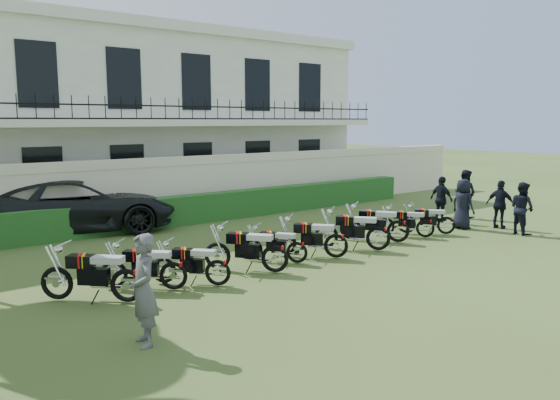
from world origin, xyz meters
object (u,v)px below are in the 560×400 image
at_px(officer_1, 522,208).
at_px(officer_2, 500,205).
at_px(motorcycle_0, 127,277).
at_px(motorcycle_5, 336,240).
at_px(motorcycle_4, 297,247).
at_px(officer_5, 441,199).
at_px(suv, 75,205).
at_px(motorcycle_9, 446,221).
at_px(motorcycle_2, 218,266).
at_px(officer_3, 463,204).
at_px(motorcycle_3, 275,252).
at_px(officer_4, 465,194).
at_px(motorcycle_1, 173,269).
at_px(motorcycle_7, 398,226).
at_px(motorcycle_8, 425,224).
at_px(inspector, 143,290).
at_px(motorcycle_6, 378,232).

height_order(officer_1, officer_2, officer_1).
height_order(motorcycle_0, motorcycle_5, motorcycle_0).
xyz_separation_m(motorcycle_4, officer_5, (7.71, 1.27, 0.38)).
bearing_deg(suv, motorcycle_9, -115.75).
relative_size(motorcycle_2, officer_1, 0.83).
height_order(officer_2, officer_3, officer_3).
xyz_separation_m(motorcycle_5, motorcycle_9, (4.83, 0.05, -0.06)).
distance_m(motorcycle_3, officer_4, 10.25).
xyz_separation_m(motorcycle_0, motorcycle_5, (5.70, 0.02, -0.03)).
height_order(motorcycle_1, suv, suv).
relative_size(motorcycle_7, motorcycle_9, 1.31).
bearing_deg(motorcycle_1, motorcycle_8, -47.30).
xyz_separation_m(motorcycle_1, officer_3, (10.71, 0.18, 0.35)).
relative_size(motorcycle_3, officer_1, 0.99).
bearing_deg(officer_4, officer_2, 156.08).
distance_m(motorcycle_9, officer_2, 2.37).
xyz_separation_m(motorcycle_5, motorcycle_8, (3.92, 0.16, -0.06)).
xyz_separation_m(officer_3, officer_4, (1.90, 1.19, 0.06)).
distance_m(motorcycle_0, motorcycle_9, 10.53).
bearing_deg(officer_5, inspector, 111.30).
distance_m(motorcycle_3, officer_1, 9.01).
xyz_separation_m(motorcycle_5, officer_1, (6.82, -1.33, 0.33)).
distance_m(motorcycle_7, officer_2, 4.47).
relative_size(motorcycle_0, motorcycle_5, 1.01).
xyz_separation_m(motorcycle_3, motorcycle_7, (4.81, 0.33, -0.00)).
distance_m(motorcycle_0, suv, 7.84).
bearing_deg(motorcycle_4, motorcycle_9, -38.02).
xyz_separation_m(motorcycle_5, officer_2, (7.13, -0.42, 0.31)).
relative_size(motorcycle_7, officer_2, 1.07).
relative_size(motorcycle_4, officer_5, 0.88).
xyz_separation_m(motorcycle_8, officer_5, (2.65, 1.34, 0.37)).
xyz_separation_m(motorcycle_2, motorcycle_5, (3.70, 0.17, 0.05)).
relative_size(motorcycle_8, officer_1, 0.87).
xyz_separation_m(suv, officer_1, (11.06, -9.01, -0.04)).
bearing_deg(suv, motorcycle_6, -129.35).
relative_size(motorcycle_7, officer_4, 0.97).
distance_m(motorcycle_2, motorcycle_6, 5.19).
distance_m(suv, inspector, 9.99).
bearing_deg(officer_4, motorcycle_3, 99.81).
relative_size(motorcycle_6, officer_2, 1.05).
xyz_separation_m(officer_1, officer_4, (1.19, 2.85, 0.06)).
bearing_deg(suv, officer_5, -105.42).
bearing_deg(motorcycle_6, officer_4, -25.21).
distance_m(officer_1, officer_5, 2.84).
height_order(motorcycle_4, officer_2, officer_2).
relative_size(motorcycle_2, officer_5, 0.85).
xyz_separation_m(motorcycle_9, suv, (-9.07, 7.63, 0.43)).
bearing_deg(motorcycle_6, suv, 87.04).
distance_m(motorcycle_4, suv, 8.08).
xyz_separation_m(motorcycle_9, officer_4, (3.18, 1.48, 0.45)).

